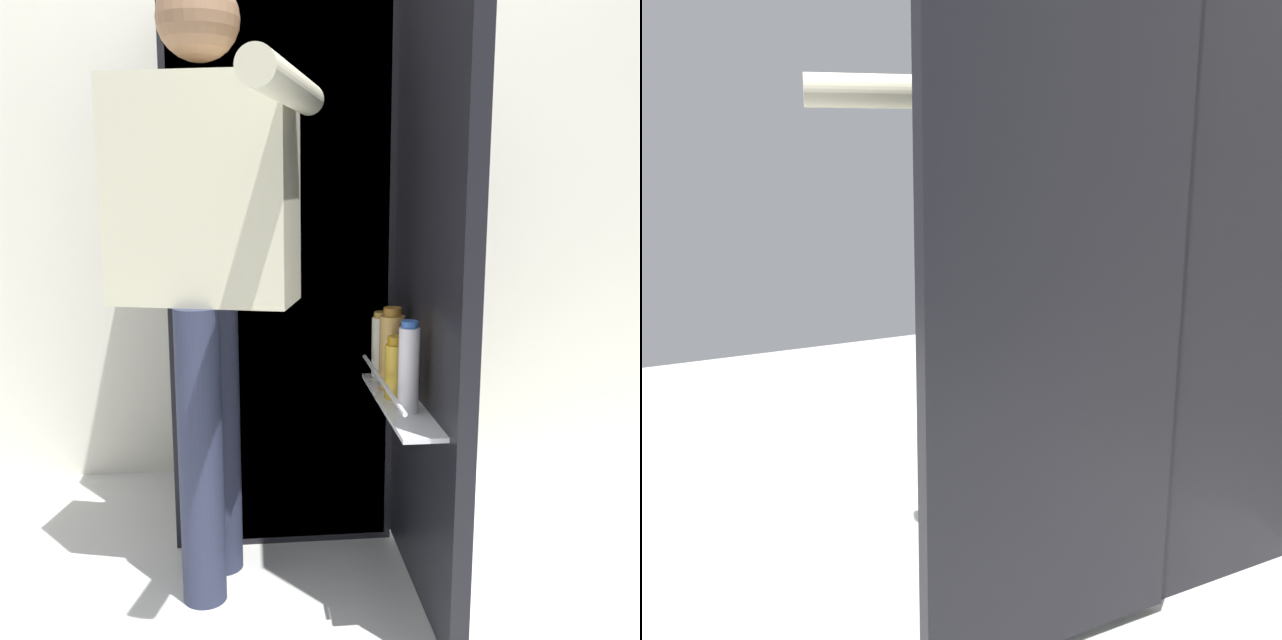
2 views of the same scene
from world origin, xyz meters
TOP-DOWN VIEW (x-y plane):
  - ground_plane at (0.00, 0.00)m, footprint 5.50×5.50m
  - kitchen_wall at (0.00, 0.93)m, footprint 4.40×0.10m
  - refrigerator at (0.03, 0.51)m, footprint 0.73×1.31m
  - person at (-0.21, 0.04)m, footprint 0.57×0.85m

SIDE VIEW (x-z plane):
  - ground_plane at x=0.00m, z-range 0.00..0.00m
  - refrigerator at x=0.03m, z-range 0.00..1.78m
  - person at x=-0.21m, z-range 0.17..1.82m
  - kitchen_wall at x=0.00m, z-range 0.00..2.59m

